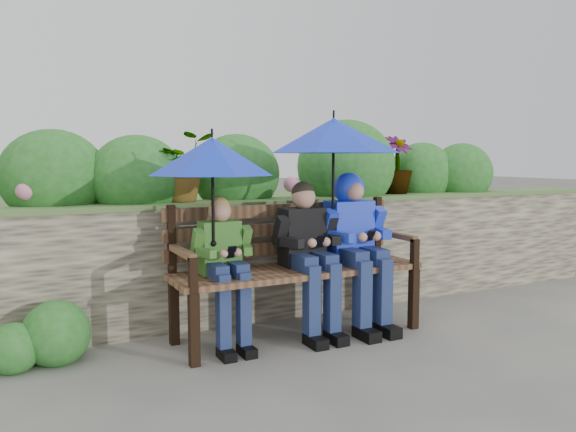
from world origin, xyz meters
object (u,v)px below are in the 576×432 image
park_bench (294,259)px  umbrella_right (334,136)px  boy_middle (309,249)px  boy_right (356,236)px  boy_left (224,261)px  umbrella_left (212,156)px

park_bench → umbrella_right: 1.02m
boy_middle → boy_right: boy_right is taller
boy_left → umbrella_left: 0.76m
boy_right → umbrella_left: 1.37m
umbrella_right → park_bench: bearing=167.6°
boy_right → umbrella_left: (-1.21, 0.01, 0.64)m
boy_middle → boy_left: bearing=179.1°
boy_middle → umbrella_right: bearing=7.0°
boy_left → umbrella_right: 1.31m
park_bench → umbrella_right: bearing=-12.4°
park_bench → boy_right: 0.55m
park_bench → umbrella_right: umbrella_right is taller
boy_right → umbrella_right: (-0.21, 0.02, 0.80)m
boy_left → umbrella_right: size_ratio=1.06×
umbrella_left → boy_right: bearing=-0.6°
park_bench → boy_middle: bearing=-51.2°
umbrella_right → boy_right: bearing=-6.0°
boy_right → umbrella_right: bearing=174.0°
park_bench → umbrella_left: (-0.69, -0.08, 0.81)m
boy_middle → boy_right: size_ratio=0.95×
boy_middle → umbrella_right: size_ratio=1.16×
park_bench → boy_middle: boy_middle is taller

